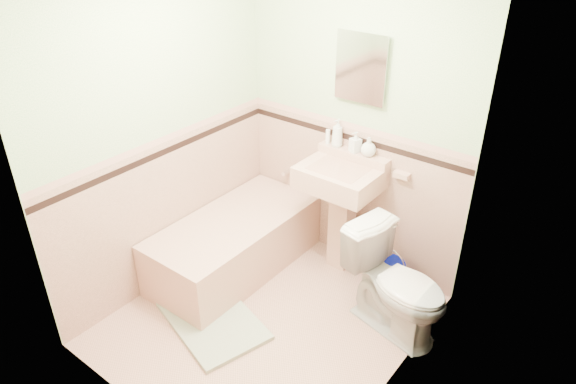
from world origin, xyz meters
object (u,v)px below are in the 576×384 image
Objects in this scene: soap_bottle_mid at (355,142)px; sink at (338,219)px; medicine_cabinet at (362,68)px; soap_bottle_right at (369,147)px; bathtub at (235,245)px; shoe at (213,305)px; toilet at (398,285)px; soap_bottle_left at (337,133)px; bucket at (386,277)px.

sink is at bearing -92.36° from soap_bottle_mid.
medicine_cabinet is at bearing 103.87° from soap_bottle_mid.
sink is 6.37× the size of soap_bottle_right.
shoe is at bearing -64.98° from bathtub.
soap_bottle_mid is 1.25× the size of shoe.
medicine_cabinet reaches higher than bathtub.
sink is at bearing 37.93° from bathtub.
medicine_cabinet is 0.60m from soap_bottle_right.
soap_bottle_right is at bearing 86.32° from shoe.
soap_bottle_mid reaches higher than bathtub.
bathtub is at bearing -134.07° from soap_bottle_mid.
soap_bottle_mid is 0.21× the size of toilet.
shoe is at bearing -114.70° from soap_bottle_right.
bathtub is at bearing -138.66° from soap_bottle_right.
soap_bottle_left is at bearing 132.00° from sink.
toilet is 5.96× the size of shoe.
soap_bottle_left is at bearing 71.99° from toilet.
soap_bottle_right is (0.81, 0.71, 0.88)m from bathtub.
soap_bottle_left reaches higher than bucket.
medicine_cabinet is at bearing 90.00° from sink.
sink is 1.22× the size of toilet.
bucket is at bearing -28.68° from soap_bottle_right.
medicine_cabinet is at bearing 10.49° from soap_bottle_left.
soap_bottle_left reaches higher than soap_bottle_right.
shoe is (-0.44, -1.26, -1.64)m from medicine_cabinet.
sink is 0.71m from soap_bottle_left.
medicine_cabinet is at bearing 65.24° from toilet.
bathtub is 3.04× the size of medicine_cabinet.
soap_bottle_mid is at bearing 91.09° from shoe.
soap_bottle_left reaches higher than sink.
medicine_cabinet is 0.58m from soap_bottle_left.
soap_bottle_mid is 0.60× the size of bucket.
bathtub is 5.42× the size of bucket.
soap_bottle_mid is at bearing 0.00° from soap_bottle_left.
bathtub is 11.28× the size of shoe.
soap_bottle_left reaches higher than toilet.
sink is 7.28× the size of shoe.
bathtub is 1.39m from soap_bottle_right.
soap_bottle_right is 1.71m from shoe.
soap_bottle_mid is at bearing 66.48° from toilet.
bucket is 1.39m from shoe.
medicine_cabinet reaches higher than soap_bottle_left.
shoe is (-1.17, -0.70, -0.34)m from toilet.
bathtub is 0.90m from sink.
shoe is (0.24, -0.52, -0.17)m from bathtub.
medicine_cabinet reaches higher than bucket.
bathtub is 1.55× the size of sink.
medicine_cabinet is 1.59m from toilet.
soap_bottle_mid is at bearing -76.13° from medicine_cabinet.
soap_bottle_left is 1.28m from toilet.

